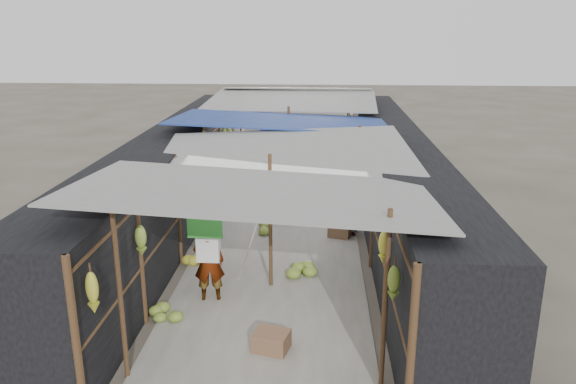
% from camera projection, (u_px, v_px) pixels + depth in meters
% --- Properties ---
extents(ground, '(80.00, 80.00, 0.00)m').
position_uv_depth(ground, '(253.00, 381.00, 7.93)').
color(ground, '#6B6356').
rests_on(ground, ground).
extents(aisle_slab, '(3.60, 16.00, 0.02)m').
position_uv_depth(aisle_slab, '(283.00, 223.00, 14.14)').
color(aisle_slab, '#9E998E').
rests_on(aisle_slab, ground).
extents(stall_left, '(1.40, 15.00, 2.30)m').
position_uv_depth(stall_left, '(175.00, 178.00, 13.96)').
color(stall_left, black).
rests_on(stall_left, ground).
extents(stall_right, '(1.40, 15.00, 2.30)m').
position_uv_depth(stall_right, '(393.00, 181.00, 13.66)').
color(stall_right, black).
rests_on(stall_right, ground).
extents(crate_near, '(0.62, 0.54, 0.32)m').
position_uv_depth(crate_near, '(271.00, 341.00, 8.62)').
color(crate_near, brown).
rests_on(crate_near, ground).
extents(crate_mid, '(0.58, 0.51, 0.30)m').
position_uv_depth(crate_mid, '(340.00, 231.00, 13.22)').
color(crate_mid, brown).
rests_on(crate_mid, ground).
extents(crate_back, '(0.54, 0.47, 0.31)m').
position_uv_depth(crate_back, '(289.00, 175.00, 18.01)').
color(crate_back, brown).
rests_on(crate_back, ground).
extents(black_basin, '(0.62, 0.62, 0.19)m').
position_uv_depth(black_basin, '(350.00, 214.00, 14.54)').
color(black_basin, black).
rests_on(black_basin, ground).
extents(vendor_elderly, '(0.60, 0.45, 1.50)m').
position_uv_depth(vendor_elderly, '(209.00, 262.00, 10.05)').
color(vendor_elderly, white).
rests_on(vendor_elderly, ground).
extents(shopper_blue, '(1.04, 0.99, 1.70)m').
position_uv_depth(shopper_blue, '(291.00, 189.00, 14.12)').
color(shopper_blue, '#2156A5').
rests_on(shopper_blue, ground).
extents(vendor_seated, '(0.50, 0.60, 0.81)m').
position_uv_depth(vendor_seated, '(353.00, 220.00, 13.19)').
color(vendor_seated, '#433F3A').
rests_on(vendor_seated, ground).
extents(market_canopy, '(5.62, 15.20, 2.77)m').
position_uv_depth(market_canopy, '(285.00, 127.00, 13.77)').
color(market_canopy, brown).
rests_on(market_canopy, ground).
extents(hanging_bananas, '(3.95, 14.07, 0.84)m').
position_uv_depth(hanging_bananas, '(284.00, 162.00, 13.45)').
color(hanging_bananas, gold).
rests_on(hanging_bananas, ground).
extents(floor_bananas, '(3.81, 10.27, 0.34)m').
position_uv_depth(floor_bananas, '(274.00, 213.00, 14.42)').
color(floor_bananas, olive).
rests_on(floor_bananas, ground).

